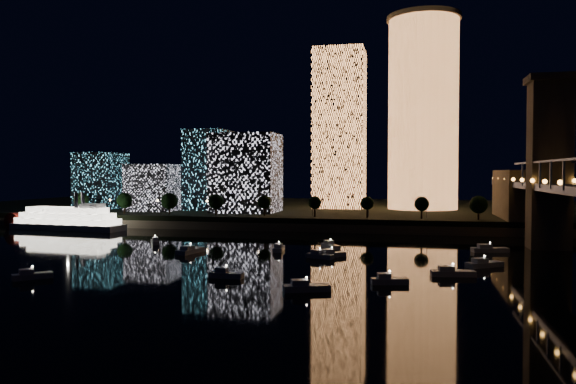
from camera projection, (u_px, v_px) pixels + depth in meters
name	position (u px, v px, depth m)	size (l,w,h in m)	color
ground	(294.00, 270.00, 127.59)	(520.00, 520.00, 0.00)	black
far_bank	(358.00, 211.00, 283.73)	(420.00, 160.00, 5.00)	black
seawall	(339.00, 228.00, 207.60)	(420.00, 6.00, 3.00)	#6B5E4C
tower_cylindrical	(423.00, 113.00, 261.61)	(34.00, 34.00, 89.58)	#FC9850
tower_rectangular	(340.00, 129.00, 271.52)	(23.91, 23.91, 76.07)	#FC9850
midrise_blocks	(194.00, 176.00, 254.39)	(98.15, 38.57, 36.75)	white
riverboat	(63.00, 220.00, 216.81)	(50.37, 15.32, 14.94)	silver
motorboats	(321.00, 259.00, 137.81)	(107.05, 68.28, 2.78)	silver
esplanade_trees	(248.00, 202.00, 221.01)	(166.34, 6.73, 8.87)	black
street_lamps	(259.00, 205.00, 226.31)	(132.70, 0.70, 5.65)	black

